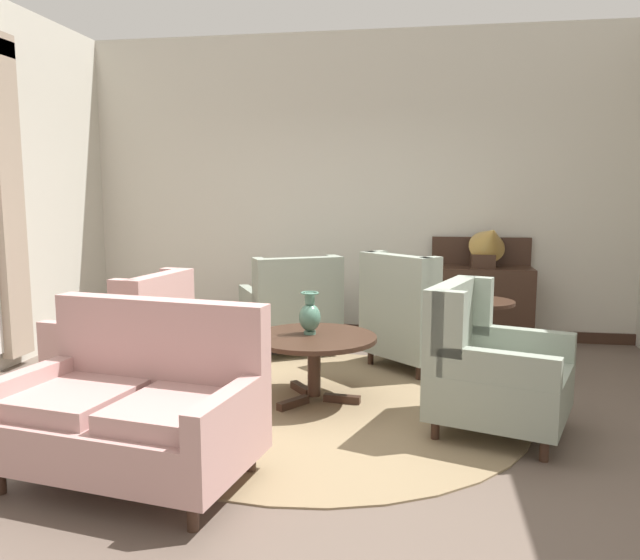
# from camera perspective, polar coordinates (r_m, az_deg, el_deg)

# --- Properties ---
(ground) EXTENTS (8.47, 8.47, 0.00)m
(ground) POSITION_cam_1_polar(r_m,az_deg,el_deg) (4.49, -0.81, -12.80)
(ground) COLOR brown
(wall_back) EXTENTS (6.21, 0.08, 3.31)m
(wall_back) POSITION_cam_1_polar(r_m,az_deg,el_deg) (6.95, 3.24, 8.48)
(wall_back) COLOR beige
(wall_back) RESTS_ON ground
(baseboard_back) EXTENTS (6.05, 0.03, 0.12)m
(baseboard_back) POSITION_cam_1_polar(r_m,az_deg,el_deg) (7.07, 3.09, -4.56)
(baseboard_back) COLOR #382319
(baseboard_back) RESTS_ON ground
(area_rug) EXTENTS (3.08, 3.08, 0.01)m
(area_rug) POSITION_cam_1_polar(r_m,az_deg,el_deg) (4.77, -0.16, -11.47)
(area_rug) COLOR #847051
(area_rug) RESTS_ON ground
(coffee_table) EXTENTS (0.95, 0.95, 0.52)m
(coffee_table) POSITION_cam_1_polar(r_m,az_deg,el_deg) (4.76, -0.57, -6.10)
(coffee_table) COLOR #382319
(coffee_table) RESTS_ON ground
(porcelain_vase) EXTENTS (0.17, 0.17, 0.33)m
(porcelain_vase) POSITION_cam_1_polar(r_m,az_deg,el_deg) (4.77, -0.94, -3.25)
(porcelain_vase) COLOR #4C7A66
(porcelain_vase) RESTS_ON coffee_table
(settee) EXTENTS (1.48, 1.02, 0.98)m
(settee) POSITION_cam_1_polar(r_m,az_deg,el_deg) (3.68, -16.62, -11.24)
(settee) COLOR tan
(settee) RESTS_ON ground
(armchair_near_sideboard) EXTENTS (1.17, 1.18, 0.99)m
(armchair_near_sideboard) POSITION_cam_1_polar(r_m,az_deg,el_deg) (6.24, -2.63, -2.91)
(armchair_near_sideboard) COLOR gray
(armchair_near_sideboard) RESTS_ON ground
(armchair_foreground_right) EXTENTS (1.05, 1.04, 0.99)m
(armchair_foreground_right) POSITION_cam_1_polar(r_m,az_deg,el_deg) (4.35, 15.25, -7.91)
(armchair_foreground_right) COLOR gray
(armchair_foreground_right) RESTS_ON ground
(armchair_beside_settee) EXTENTS (1.16, 1.17, 1.06)m
(armchair_beside_settee) POSITION_cam_1_polar(r_m,az_deg,el_deg) (5.75, 8.70, -3.68)
(armchair_beside_settee) COLOR gray
(armchair_beside_settee) RESTS_ON ground
(armchair_near_window) EXTENTS (1.01, 0.92, 0.98)m
(armchair_near_window) POSITION_cam_1_polar(r_m,az_deg,el_deg) (5.18, -17.03, -5.54)
(armchair_near_window) COLOR tan
(armchair_near_window) RESTS_ON ground
(side_table) EXTENTS (0.57, 0.57, 0.68)m
(side_table) POSITION_cam_1_polar(r_m,az_deg,el_deg) (5.58, 14.42, -4.50)
(side_table) COLOR #382319
(side_table) RESTS_ON ground
(sideboard) EXTENTS (1.03, 0.44, 1.13)m
(sideboard) POSITION_cam_1_polar(r_m,az_deg,el_deg) (6.74, 14.51, -1.78)
(sideboard) COLOR #382319
(sideboard) RESTS_ON ground
(gramophone) EXTENTS (0.43, 0.53, 0.56)m
(gramophone) POSITION_cam_1_polar(r_m,az_deg,el_deg) (6.58, 15.21, 3.39)
(gramophone) COLOR #382319
(gramophone) RESTS_ON sideboard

